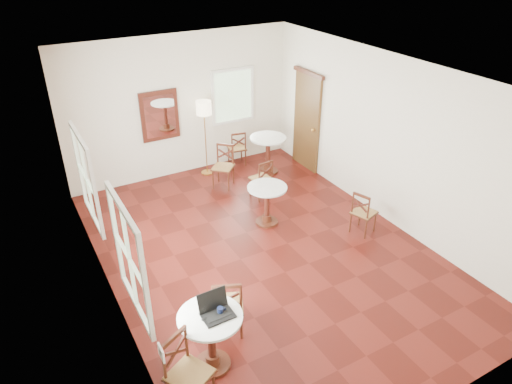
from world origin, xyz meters
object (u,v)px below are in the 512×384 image
Objects in this scene: laptop at (215,309)px; water_glass at (204,310)px; chair_mid_a at (262,179)px; floor_lamp at (204,113)px; chair_mid_b at (363,213)px; navy_mug at (220,310)px; chair_back_a at (237,148)px; cafe_table_back at (268,151)px; chair_back_b at (223,166)px; cafe_table_near at (211,335)px; chair_near_a at (227,305)px; cafe_table_mid at (267,201)px; chair_near_b at (188,373)px; mouse at (205,319)px.

water_glass is at bearing 151.61° from laptop.
chair_mid_a is 0.50× the size of floor_lamp.
navy_mug is (-3.43, -1.41, 0.45)m from chair_mid_b.
water_glass is at bearing 150.57° from navy_mug.
water_glass is (-2.95, -4.88, 0.46)m from chair_back_a.
cafe_table_back is at bearing -132.99° from chair_mid_a.
chair_back_b is at bearing 63.84° from navy_mug.
water_glass reaches higher than chair_back_a.
cafe_table_near is 3.82m from chair_mid_b.
chair_back_b is at bearing -68.08° from chair_mid_a.
chair_near_a is at bearing -127.00° from cafe_table_back.
cafe_table_mid is 1.72m from chair_mid_b.
chair_near_b is 0.61m from mouse.
mouse is 0.21m from navy_mug.
cafe_table_back is 0.93× the size of chair_back_b.
laptop reaches higher than chair_back_a.
chair_back_a is at bearing 4.85° from floor_lamp.
chair_back_b is at bearing 62.35° from laptop.
floor_lamp is at bearing 67.89° from navy_mug.
navy_mug is at bearing -130.20° from cafe_table_mid.
chair_near_a is at bearing 17.75° from mouse.
cafe_table_back is at bearing 27.41° from mouse.
chair_mid_b is 3.74m from navy_mug.
chair_near_b reaches higher than cafe_table_mid.
mouse is at bearing -74.08° from chair_back_b.
cafe_table_back reaches higher than cafe_table_mid.
laptop is at bearing -27.60° from water_glass.
water_glass is (-2.23, -4.11, 0.43)m from chair_back_b.
cafe_table_back is 5.39m from water_glass.
laptop is 0.17m from mouse.
chair_near_b is 1.15× the size of chair_mid_a.
navy_mug is (-1.99, -4.91, -0.54)m from floor_lamp.
chair_back_a is (-0.41, 0.68, -0.10)m from cafe_table_back.
chair_back_a is at bearing 59.39° from laptop.
chair_mid_a is 4.23m from navy_mug.
water_glass reaches higher than cafe_table_mid.
chair_back_b is (-0.44, 0.83, 0.03)m from chair_mid_a.
chair_back_a is (2.91, 4.95, -0.10)m from cafe_table_near.
chair_back_b is at bearing 61.52° from water_glass.
laptop is at bearing -131.20° from cafe_table_mid.
chair_near_b is 4.37m from chair_mid_b.
mouse is at bearing -160.58° from cafe_table_near.
chair_mid_a is at bearing 6.56° from chair_mid_b.
chair_back_a is (2.49, 4.53, -0.05)m from chair_near_a.
navy_mug reaches higher than chair_back_a.
navy_mug is at bearing -34.40° from laptop.
chair_mid_a is (2.64, 3.36, -0.09)m from cafe_table_near.
laptop is (-2.16, -2.47, 0.42)m from cafe_table_mid.
chair_near_b is 0.58× the size of floor_lamp.
laptop is at bearing -112.73° from floor_lamp.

